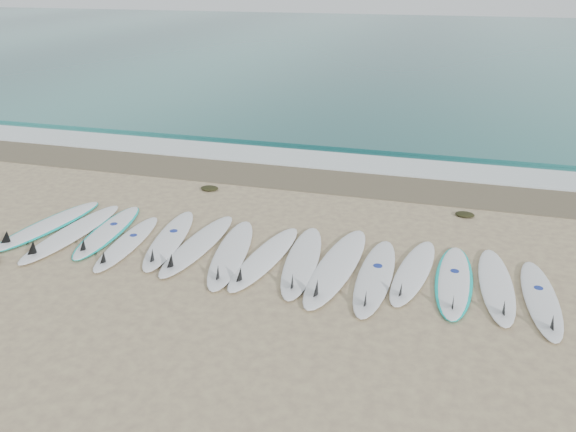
# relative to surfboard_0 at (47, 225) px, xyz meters

# --- Properties ---
(ground) EXTENTS (120.00, 120.00, 0.00)m
(ground) POSITION_rel_surfboard_0_xyz_m (4.38, -0.06, -0.05)
(ground) COLOR tan
(ocean) EXTENTS (120.00, 55.00, 0.03)m
(ocean) POSITION_rel_surfboard_0_xyz_m (4.38, 32.44, -0.03)
(ocean) COLOR #226462
(ocean) RESTS_ON ground
(wet_sand_band) EXTENTS (120.00, 1.80, 0.01)m
(wet_sand_band) POSITION_rel_surfboard_0_xyz_m (4.38, 4.04, -0.04)
(wet_sand_band) COLOR brown
(wet_sand_band) RESTS_ON ground
(foam_band) EXTENTS (120.00, 1.40, 0.04)m
(foam_band) POSITION_rel_surfboard_0_xyz_m (4.38, 5.44, -0.03)
(foam_band) COLOR silver
(foam_band) RESTS_ON ground
(wave_crest) EXTENTS (120.00, 1.00, 0.10)m
(wave_crest) POSITION_rel_surfboard_0_xyz_m (4.38, 6.94, 0.00)
(wave_crest) COLOR #226462
(wave_crest) RESTS_ON ground
(surfboard_0) EXTENTS (1.04, 2.64, 0.33)m
(surfboard_0) POSITION_rel_surfboard_0_xyz_m (0.00, 0.00, 0.00)
(surfboard_0) COLOR white
(surfboard_0) RESTS_ON ground
(surfboard_1) EXTENTS (0.72, 2.76, 0.35)m
(surfboard_1) POSITION_rel_surfboard_0_xyz_m (0.65, -0.21, 0.01)
(surfboard_1) COLOR white
(surfboard_1) RESTS_ON ground
(surfboard_2) EXTENTS (0.79, 2.45, 0.31)m
(surfboard_2) POSITION_rel_surfboard_0_xyz_m (1.25, 0.07, -0.00)
(surfboard_2) COLOR white
(surfboard_2) RESTS_ON ground
(surfboard_3) EXTENTS (0.62, 2.32, 0.29)m
(surfboard_3) POSITION_rel_surfboard_0_xyz_m (1.85, -0.29, 0.00)
(surfboard_3) COLOR white
(surfboard_3) RESTS_ON ground
(surfboard_4) EXTENTS (0.93, 2.58, 0.32)m
(surfboard_4) POSITION_rel_surfboard_0_xyz_m (2.52, 0.04, 0.01)
(surfboard_4) COLOR white
(surfboard_4) RESTS_ON ground
(surfboard_5) EXTENTS (0.69, 2.63, 0.33)m
(surfboard_5) POSITION_rel_surfboard_0_xyz_m (3.10, -0.03, 0.01)
(surfboard_5) COLOR white
(surfboard_5) RESTS_ON ground
(surfboard_6) EXTENTS (0.94, 2.69, 0.34)m
(surfboard_6) POSITION_rel_surfboard_0_xyz_m (3.79, -0.17, 0.01)
(surfboard_6) COLOR white
(surfboard_6) RESTS_ON ground
(surfboard_7) EXTENTS (0.85, 2.57, 0.32)m
(surfboard_7) POSITION_rel_surfboard_0_xyz_m (4.38, -0.17, 0.01)
(surfboard_7) COLOR white
(surfboard_7) RESTS_ON ground
(surfboard_8) EXTENTS (0.78, 2.66, 0.33)m
(surfboard_8) POSITION_rel_surfboard_0_xyz_m (5.02, -0.11, 0.01)
(surfboard_8) COLOR white
(surfboard_8) RESTS_ON ground
(surfboard_9) EXTENTS (0.89, 2.95, 0.37)m
(surfboard_9) POSITION_rel_surfboard_0_xyz_m (5.61, -0.15, 0.02)
(surfboard_9) COLOR white
(surfboard_9) RESTS_ON ground
(surfboard_10) EXTENTS (0.59, 2.60, 0.33)m
(surfboard_10) POSITION_rel_surfboard_0_xyz_m (6.26, -0.30, 0.01)
(surfboard_10) COLOR white
(surfboard_10) RESTS_ON ground
(surfboard_11) EXTENTS (0.85, 2.41, 0.30)m
(surfboard_11) POSITION_rel_surfboard_0_xyz_m (6.83, 0.03, 0.00)
(surfboard_11) COLOR white
(surfboard_11) RESTS_ON ground
(surfboard_12) EXTENTS (0.62, 2.40, 0.30)m
(surfboard_12) POSITION_rel_surfboard_0_xyz_m (7.47, -0.07, -0.00)
(surfboard_12) COLOR white
(surfboard_12) RESTS_ON ground
(surfboard_13) EXTENTS (0.61, 2.43, 0.31)m
(surfboard_13) POSITION_rel_surfboard_0_xyz_m (8.10, -0.05, 0.00)
(surfboard_13) COLOR white
(surfboard_13) RESTS_ON ground
(surfboard_14) EXTENTS (0.56, 2.33, 0.30)m
(surfboard_14) POSITION_rel_surfboard_0_xyz_m (8.71, -0.28, 0.00)
(surfboard_14) COLOR silver
(surfboard_14) RESTS_ON ground
(seaweed_near) EXTENTS (0.41, 0.32, 0.08)m
(seaweed_near) POSITION_rel_surfboard_0_xyz_m (2.17, 2.71, -0.01)
(seaweed_near) COLOR black
(seaweed_near) RESTS_ON ground
(seaweed_far) EXTENTS (0.38, 0.29, 0.07)m
(seaweed_far) POSITION_rel_surfboard_0_xyz_m (7.65, 2.73, -0.01)
(seaweed_far) COLOR black
(seaweed_far) RESTS_ON ground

